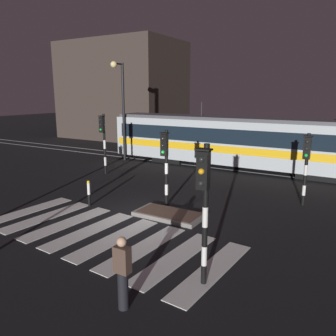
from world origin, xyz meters
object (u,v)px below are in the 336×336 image
tram (239,141)px  bollard_island_edge (89,193)px  traffic_light_corner_far_right (306,159)px  pedestrian_waiting_at_kerb (123,273)px  traffic_light_corner_near_right (204,195)px  traffic_light_median_centre (165,157)px  traffic_light_corner_far_left (103,135)px  street_lamp_trackside_left (121,99)px

tram → bollard_island_edge: bearing=-105.8°
tram → traffic_light_corner_far_right: bearing=-49.5°
tram → pedestrian_waiting_at_kerb: (2.72, -15.27, -0.88)m
traffic_light_corner_near_right → pedestrian_waiting_at_kerb: size_ratio=2.09×
traffic_light_median_centre → pedestrian_waiting_at_kerb: 7.26m
traffic_light_corner_near_right → pedestrian_waiting_at_kerb: (-1.11, -1.74, -1.48)m
pedestrian_waiting_at_kerb → bollard_island_edge: bearing=139.2°
traffic_light_corner_far_right → bollard_island_edge: size_ratio=2.79×
traffic_light_corner_far_left → street_lamp_trackside_left: bearing=113.6°
traffic_light_median_centre → pedestrian_waiting_at_kerb: traffic_light_median_centre is taller
traffic_light_corner_far_right → bollard_island_edge: bearing=-149.3°
traffic_light_corner_near_right → traffic_light_median_centre: traffic_light_corner_near_right is taller
traffic_light_corner_near_right → traffic_light_median_centre: size_ratio=1.10×
traffic_light_corner_near_right → tram: (-3.83, 13.53, -0.60)m
traffic_light_corner_near_right → pedestrian_waiting_at_kerb: 2.54m
traffic_light_corner_near_right → traffic_light_corner_far_left: traffic_light_corner_near_right is taller
street_lamp_trackside_left → tram: bearing=12.4°
traffic_light_corner_far_right → bollard_island_edge: 9.23m
traffic_light_corner_far_left → street_lamp_trackside_left: (-1.69, 3.86, 1.99)m
pedestrian_waiting_at_kerb → traffic_light_corner_far_right: bearing=77.1°
pedestrian_waiting_at_kerb → bollard_island_edge: size_ratio=1.54×
bollard_island_edge → traffic_light_median_centre: bearing=31.0°
traffic_light_median_centre → bollard_island_edge: bearing=-149.0°
traffic_light_corner_far_right → pedestrian_waiting_at_kerb: size_ratio=1.81×
traffic_light_corner_near_right → traffic_light_median_centre: 6.24m
street_lamp_trackside_left → bollard_island_edge: 10.68m
traffic_light_corner_near_right → tram: bearing=105.8°
street_lamp_trackside_left → bollard_island_edge: bearing=-59.9°
tram → street_lamp_trackside_left: bearing=-167.6°
tram → bollard_island_edge: (-2.93, -10.39, -1.19)m
traffic_light_corner_near_right → street_lamp_trackside_left: street_lamp_trackside_left is taller
bollard_island_edge → pedestrian_waiting_at_kerb: bearing=-40.8°
traffic_light_corner_far_left → bollard_island_edge: bearing=-55.3°
traffic_light_corner_far_right → traffic_light_median_centre: traffic_light_median_centre is taller
traffic_light_corner_near_right → traffic_light_corner_far_right: bearing=82.2°
traffic_light_corner_far_left → pedestrian_waiting_at_kerb: traffic_light_corner_far_left is taller
traffic_light_corner_far_right → pedestrian_waiting_at_kerb: 9.84m
street_lamp_trackside_left → tram: (7.94, 1.74, -2.58)m
traffic_light_corner_far_right → traffic_light_median_centre: 5.86m
traffic_light_corner_far_right → street_lamp_trackside_left: bearing=162.7°
bollard_island_edge → traffic_light_corner_far_left: bearing=124.7°
traffic_light_corner_far_right → pedestrian_waiting_at_kerb: traffic_light_corner_far_right is taller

